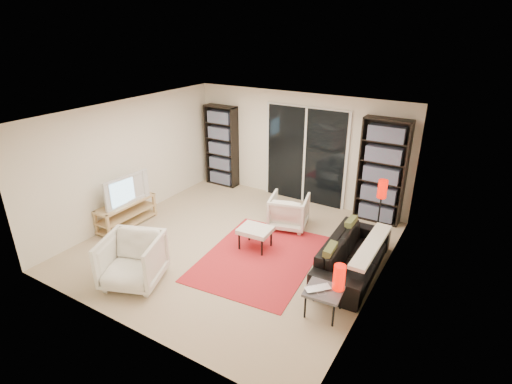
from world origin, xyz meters
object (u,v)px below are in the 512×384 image
at_px(bookshelf_left, 221,146).
at_px(side_table, 324,292).
at_px(bookshelf_right, 382,172).
at_px(floor_lamp, 381,196).
at_px(sofa, 353,256).
at_px(tv_stand, 126,213).
at_px(armchair_front, 132,261).
at_px(ottoman, 255,231).
at_px(armchair_back, 289,211).

bearing_deg(bookshelf_left, side_table, -38.87).
bearing_deg(bookshelf_right, floor_lamp, -74.54).
distance_m(sofa, floor_lamp, 1.33).
height_order(bookshelf_left, bookshelf_right, bookshelf_right).
bearing_deg(floor_lamp, tv_stand, -156.43).
relative_size(armchair_front, ottoman, 1.47).
height_order(sofa, ottoman, sofa).
height_order(sofa, armchair_front, armchair_front).
bearing_deg(ottoman, side_table, -30.48).
height_order(bookshelf_right, floor_lamp, bookshelf_right).
bearing_deg(bookshelf_right, armchair_back, -139.89).
relative_size(bookshelf_right, side_table, 3.93).
height_order(bookshelf_right, tv_stand, bookshelf_right).
height_order(tv_stand, side_table, tv_stand).
xyz_separation_m(side_table, floor_lamp, (0.08, 2.37, 0.55)).
relative_size(bookshelf_right, tv_stand, 1.67).
bearing_deg(bookshelf_left, armchair_back, -25.92).
relative_size(bookshelf_left, armchair_front, 2.25).
distance_m(side_table, floor_lamp, 2.44).
xyz_separation_m(tv_stand, sofa, (4.36, 0.76, 0.03)).
bearing_deg(armchair_front, side_table, -4.57).
bearing_deg(armchair_back, side_table, 112.98).
xyz_separation_m(bookshelf_right, ottoman, (-1.55, -2.23, -0.70)).
relative_size(bookshelf_left, sofa, 0.98).
xyz_separation_m(ottoman, side_table, (1.71, -1.00, 0.01)).
relative_size(sofa, floor_lamp, 1.65).
distance_m(sofa, armchair_back, 1.79).
xyz_separation_m(tv_stand, armchair_front, (1.57, -1.29, 0.13)).
bearing_deg(ottoman, bookshelf_left, 135.96).
xyz_separation_m(bookshelf_right, sofa, (0.17, -2.03, -0.76)).
xyz_separation_m(armchair_front, floor_lamp, (2.86, 3.22, 0.51)).
height_order(tv_stand, ottoman, tv_stand).
relative_size(sofa, armchair_front, 2.29).
distance_m(bookshelf_left, armchair_back, 2.79).
xyz_separation_m(tv_stand, floor_lamp, (4.43, 1.93, 0.64)).
bearing_deg(ottoman, tv_stand, -168.01).
height_order(tv_stand, sofa, sofa).
distance_m(bookshelf_left, armchair_front, 4.29).
bearing_deg(floor_lamp, side_table, -91.87).
distance_m(tv_stand, floor_lamp, 4.87).
bearing_deg(sofa, side_table, 177.73).
relative_size(tv_stand, sofa, 0.63).
bearing_deg(bookshelf_left, tv_stand, -96.95).
relative_size(bookshelf_left, tv_stand, 1.55).
distance_m(tv_stand, armchair_back, 3.21).
height_order(tv_stand, floor_lamp, floor_lamp).
relative_size(bookshelf_right, armchair_back, 2.87).
bearing_deg(bookshelf_right, ottoman, -124.78).
relative_size(bookshelf_right, sofa, 1.06).
bearing_deg(tv_stand, armchair_front, -39.40).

